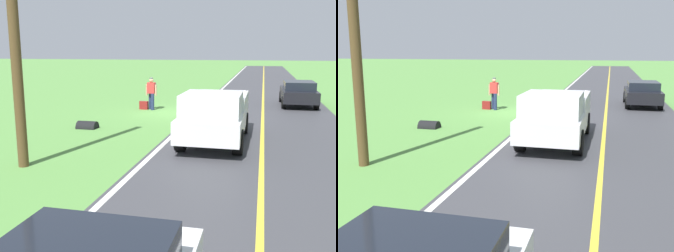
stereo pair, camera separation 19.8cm
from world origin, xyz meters
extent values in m
plane|color=#568E42|center=(0.00, 0.00, 0.00)|extent=(200.00, 200.00, 0.00)
cube|color=#3D3D42|center=(-4.40, 0.00, 0.00)|extent=(6.93, 120.00, 0.00)
cube|color=silver|center=(-1.12, 0.00, 0.01)|extent=(0.16, 117.60, 0.00)
cube|color=gold|center=(-4.40, 0.00, 0.01)|extent=(0.14, 117.60, 0.00)
cylinder|color=navy|center=(1.34, -0.66, 0.44)|extent=(0.18, 0.18, 0.88)
cylinder|color=navy|center=(1.54, -0.91, 0.44)|extent=(0.18, 0.18, 0.88)
cube|color=red|center=(1.44, -0.78, 1.17)|extent=(0.42, 0.29, 0.58)
sphere|color=tan|center=(1.44, -0.78, 1.57)|extent=(0.23, 0.23, 0.23)
sphere|color=#4C564C|center=(1.44, -0.78, 1.65)|extent=(0.20, 0.20, 0.20)
cube|color=navy|center=(1.42, -0.98, 1.20)|extent=(0.34, 0.23, 0.44)
cylinder|color=tan|center=(1.18, -0.74, 1.06)|extent=(0.10, 0.10, 0.58)
cylinder|color=tan|center=(1.70, -0.79, 1.06)|extent=(0.10, 0.10, 0.58)
cube|color=maroon|center=(1.86, -0.77, 0.22)|extent=(0.48, 0.24, 0.44)
cube|color=silver|center=(-2.78, 5.68, 0.75)|extent=(2.02, 5.41, 0.70)
cube|color=silver|center=(-2.77, 6.87, 1.46)|extent=(1.85, 2.17, 0.72)
cube|color=black|center=(-2.77, 6.87, 1.53)|extent=(1.69, 1.30, 0.43)
cube|color=silver|center=(-3.72, 4.61, 1.33)|extent=(0.11, 3.02, 0.45)
cube|color=silver|center=(-1.84, 4.60, 1.33)|extent=(0.11, 3.02, 0.45)
cube|color=silver|center=(-2.79, 3.09, 1.33)|extent=(1.84, 0.11, 0.45)
cylinder|color=black|center=(-3.67, 7.44, 0.40)|extent=(0.30, 0.80, 0.80)
cylinder|color=black|center=(-1.87, 7.43, 0.40)|extent=(0.30, 0.80, 0.80)
cylinder|color=black|center=(-3.69, 4.14, 0.40)|extent=(0.30, 0.80, 0.80)
cylinder|color=black|center=(-1.89, 4.13, 0.40)|extent=(0.30, 0.80, 0.80)
cube|color=black|center=(-6.34, -4.30, 0.64)|extent=(1.88, 4.41, 0.62)
cube|color=black|center=(-6.34, -4.10, 1.18)|extent=(1.64, 2.39, 0.46)
cylinder|color=black|center=(-5.48, -5.69, 0.33)|extent=(0.24, 0.66, 0.66)
cylinder|color=black|center=(-7.17, -5.70, 0.33)|extent=(0.24, 0.66, 0.66)
cylinder|color=black|center=(-5.50, -2.89, 0.33)|extent=(0.24, 0.66, 0.66)
cylinder|color=black|center=(-7.19, -2.90, 0.33)|extent=(0.24, 0.66, 0.66)
cylinder|color=brown|center=(2.03, 10.07, 4.32)|extent=(0.28, 0.28, 8.65)
cylinder|color=black|center=(2.61, 4.72, 0.00)|extent=(0.80, 0.60, 0.60)
camera|label=1|loc=(-4.32, 19.30, 3.19)|focal=41.91mm
camera|label=2|loc=(-4.52, 19.25, 3.19)|focal=41.91mm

